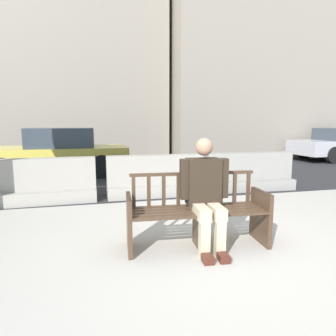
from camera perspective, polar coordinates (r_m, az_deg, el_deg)
ground_plane at (r=3.48m, az=9.98°, el=-16.91°), size 200.00×200.00×0.00m
street_asphalt at (r=11.74m, az=-7.28°, el=1.12°), size 120.00×12.00×0.01m
street_bench at (r=3.69m, az=5.53°, el=-8.71°), size 1.72×0.64×0.88m
seated_person at (r=3.59m, az=7.14°, el=-4.40°), size 0.59×0.74×1.31m
jersey_barrier_centre at (r=6.26m, az=-2.39°, el=-2.10°), size 2.00×0.69×0.84m
jersey_barrier_left at (r=6.17m, az=-22.92°, el=-2.92°), size 2.02×0.74×0.84m
jersey_barrier_right at (r=7.04m, az=15.04°, el=-1.20°), size 2.02×0.75×0.84m
car_taxi_near at (r=9.23m, az=-20.23°, el=2.85°), size 4.02×1.91×1.36m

